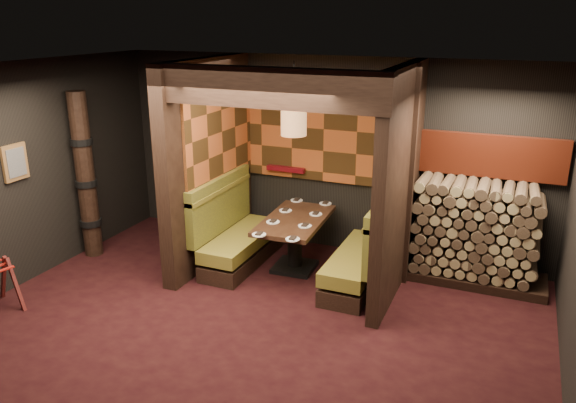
{
  "coord_description": "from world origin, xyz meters",
  "views": [
    {
      "loc": [
        2.6,
        -4.86,
        3.37
      ],
      "look_at": [
        0.0,
        1.3,
        1.15
      ],
      "focal_mm": 35.0,
      "sensor_mm": 36.0,
      "label": 1
    }
  ],
  "objects_px": {
    "totem_column": "(86,177)",
    "booth_bench_left": "(235,236)",
    "dining_table": "(295,234)",
    "booth_bench_right": "(365,257)",
    "pendant_lamp": "(294,118)",
    "firewood_stack": "(482,234)"
  },
  "relations": [
    {
      "from": "booth_bench_left",
      "to": "totem_column",
      "type": "distance_m",
      "value": 2.3
    },
    {
      "from": "booth_bench_right",
      "to": "pendant_lamp",
      "type": "distance_m",
      "value": 2.02
    },
    {
      "from": "dining_table",
      "to": "firewood_stack",
      "type": "relative_size",
      "value": 0.85
    },
    {
      "from": "firewood_stack",
      "to": "totem_column",
      "type": "bearing_deg",
      "value": -166.81
    },
    {
      "from": "booth_bench_left",
      "to": "firewood_stack",
      "type": "bearing_deg",
      "value": 12.17
    },
    {
      "from": "dining_table",
      "to": "pendant_lamp",
      "type": "distance_m",
      "value": 1.62
    },
    {
      "from": "pendant_lamp",
      "to": "firewood_stack",
      "type": "relative_size",
      "value": 0.55
    },
    {
      "from": "pendant_lamp",
      "to": "totem_column",
      "type": "relative_size",
      "value": 0.39
    },
    {
      "from": "dining_table",
      "to": "firewood_stack",
      "type": "height_order",
      "value": "firewood_stack"
    },
    {
      "from": "booth_bench_right",
      "to": "pendant_lamp",
      "type": "bearing_deg",
      "value": 175.97
    },
    {
      "from": "booth_bench_right",
      "to": "totem_column",
      "type": "bearing_deg",
      "value": -172.14
    },
    {
      "from": "dining_table",
      "to": "firewood_stack",
      "type": "distance_m",
      "value": 2.46
    },
    {
      "from": "totem_column",
      "to": "booth_bench_left",
      "type": "bearing_deg",
      "value": 14.75
    },
    {
      "from": "booth_bench_right",
      "to": "dining_table",
      "type": "relative_size",
      "value": 1.09
    },
    {
      "from": "booth_bench_left",
      "to": "totem_column",
      "type": "relative_size",
      "value": 0.67
    },
    {
      "from": "booth_bench_left",
      "to": "dining_table",
      "type": "relative_size",
      "value": 1.09
    },
    {
      "from": "booth_bench_left",
      "to": "booth_bench_right",
      "type": "xyz_separation_m",
      "value": [
        1.89,
        0.0,
        0.0
      ]
    },
    {
      "from": "totem_column",
      "to": "dining_table",
      "type": "bearing_deg",
      "value": 12.84
    },
    {
      "from": "pendant_lamp",
      "to": "totem_column",
      "type": "bearing_deg",
      "value": -168.09
    },
    {
      "from": "dining_table",
      "to": "totem_column",
      "type": "bearing_deg",
      "value": -167.16
    },
    {
      "from": "booth_bench_left",
      "to": "totem_column",
      "type": "bearing_deg",
      "value": -165.25
    },
    {
      "from": "booth_bench_left",
      "to": "firewood_stack",
      "type": "height_order",
      "value": "firewood_stack"
    }
  ]
}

